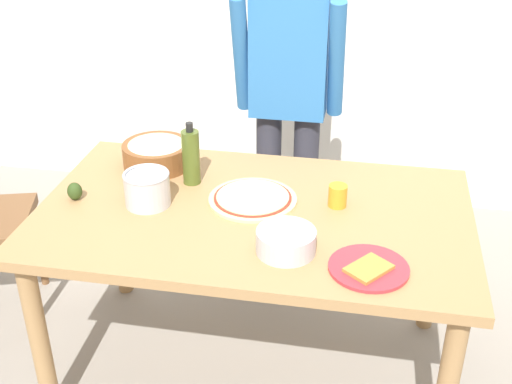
% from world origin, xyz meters
% --- Properties ---
extents(ground, '(8.00, 8.00, 0.00)m').
position_xyz_m(ground, '(0.00, 0.00, 0.00)').
color(ground, gray).
extents(dining_table, '(1.60, 0.96, 0.76)m').
position_xyz_m(dining_table, '(0.00, 0.00, 0.67)').
color(dining_table, '#A37A4C').
rests_on(dining_table, ground).
extents(person_cook, '(0.49, 0.25, 1.62)m').
position_xyz_m(person_cook, '(0.02, 0.76, 0.94)').
color(person_cook, '#2D2D38').
rests_on(person_cook, ground).
extents(pizza_raw_on_board, '(0.34, 0.34, 0.02)m').
position_xyz_m(pizza_raw_on_board, '(-0.02, 0.07, 0.77)').
color(pizza_raw_on_board, beige).
rests_on(pizza_raw_on_board, dining_table).
extents(plate_with_slice, '(0.26, 0.26, 0.02)m').
position_xyz_m(plate_with_slice, '(0.43, -0.30, 0.77)').
color(plate_with_slice, red).
rests_on(plate_with_slice, dining_table).
extents(popcorn_bowl, '(0.28, 0.28, 0.11)m').
position_xyz_m(popcorn_bowl, '(-0.47, 0.29, 0.82)').
color(popcorn_bowl, brown).
rests_on(popcorn_bowl, dining_table).
extents(mixing_bowl_steel, '(0.20, 0.20, 0.08)m').
position_xyz_m(mixing_bowl_steel, '(0.16, -0.25, 0.80)').
color(mixing_bowl_steel, '#B7B7BC').
rests_on(mixing_bowl_steel, dining_table).
extents(olive_oil_bottle, '(0.07, 0.07, 0.26)m').
position_xyz_m(olive_oil_bottle, '(-0.28, 0.17, 0.87)').
color(olive_oil_bottle, '#47561E').
rests_on(olive_oil_bottle, dining_table).
extents(steel_pot, '(0.17, 0.17, 0.13)m').
position_xyz_m(steel_pot, '(-0.40, -0.03, 0.83)').
color(steel_pot, '#B7B7BC').
rests_on(steel_pot, dining_table).
extents(cup_orange, '(0.07, 0.07, 0.08)m').
position_xyz_m(cup_orange, '(0.30, 0.09, 0.80)').
color(cup_orange, orange).
rests_on(cup_orange, dining_table).
extents(avocado, '(0.06, 0.06, 0.07)m').
position_xyz_m(avocado, '(-0.68, -0.04, 0.80)').
color(avocado, '#2D4219').
rests_on(avocado, dining_table).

